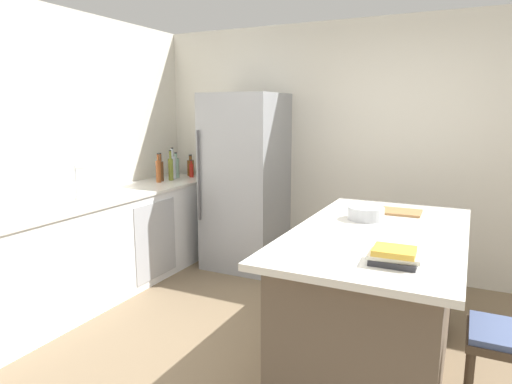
{
  "coord_description": "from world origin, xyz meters",
  "views": [
    {
      "loc": [
        0.95,
        -2.4,
        1.7
      ],
      "look_at": [
        -0.72,
        1.02,
        1.0
      ],
      "focal_mm": 31.25,
      "sensor_mm": 36.0,
      "label": 1
    }
  ],
  "objects_px": {
    "sink_faucet": "(77,182)",
    "olive_oil_bottle": "(171,168)",
    "cutting_board": "(398,212)",
    "gin_bottle": "(176,167)",
    "cookbook_stack": "(394,256)",
    "soda_bottle": "(172,166)",
    "refrigerator": "(245,182)",
    "kitchen_island": "(376,298)",
    "bar_stool": "(506,355)",
    "hot_sauce_bottle": "(191,170)",
    "vinegar_bottle": "(158,171)",
    "whiskey_bottle": "(191,167)",
    "syrup_bottle": "(161,170)",
    "mixing_bowl": "(366,213)"
  },
  "relations": [
    {
      "from": "sink_faucet",
      "to": "hot_sauce_bottle",
      "type": "distance_m",
      "value": 1.56
    },
    {
      "from": "sink_faucet",
      "to": "cutting_board",
      "type": "height_order",
      "value": "sink_faucet"
    },
    {
      "from": "cookbook_stack",
      "to": "cutting_board",
      "type": "xyz_separation_m",
      "value": [
        -0.16,
        1.19,
        -0.03
      ]
    },
    {
      "from": "kitchen_island",
      "to": "bar_stool",
      "type": "distance_m",
      "value": 0.91
    },
    {
      "from": "kitchen_island",
      "to": "hot_sauce_bottle",
      "type": "relative_size",
      "value": 9.18
    },
    {
      "from": "vinegar_bottle",
      "to": "cutting_board",
      "type": "bearing_deg",
      "value": -9.52
    },
    {
      "from": "whiskey_bottle",
      "to": "cookbook_stack",
      "type": "height_order",
      "value": "whiskey_bottle"
    },
    {
      "from": "syrup_bottle",
      "to": "mixing_bowl",
      "type": "bearing_deg",
      "value": -18.79
    },
    {
      "from": "hot_sauce_bottle",
      "to": "soda_bottle",
      "type": "height_order",
      "value": "soda_bottle"
    },
    {
      "from": "sink_faucet",
      "to": "olive_oil_bottle",
      "type": "height_order",
      "value": "olive_oil_bottle"
    },
    {
      "from": "bar_stool",
      "to": "cutting_board",
      "type": "relative_size",
      "value": 1.99
    },
    {
      "from": "bar_stool",
      "to": "refrigerator",
      "type": "bearing_deg",
      "value": 141.17
    },
    {
      "from": "soda_bottle",
      "to": "vinegar_bottle",
      "type": "distance_m",
      "value": 0.28
    },
    {
      "from": "bar_stool",
      "to": "vinegar_bottle",
      "type": "relative_size",
      "value": 2.11
    },
    {
      "from": "whiskey_bottle",
      "to": "gin_bottle",
      "type": "bearing_deg",
      "value": -110.77
    },
    {
      "from": "refrigerator",
      "to": "cookbook_stack",
      "type": "height_order",
      "value": "refrigerator"
    },
    {
      "from": "hot_sauce_bottle",
      "to": "soda_bottle",
      "type": "distance_m",
      "value": 0.24
    },
    {
      "from": "hot_sauce_bottle",
      "to": "syrup_bottle",
      "type": "bearing_deg",
      "value": -109.78
    },
    {
      "from": "kitchen_island",
      "to": "soda_bottle",
      "type": "height_order",
      "value": "soda_bottle"
    },
    {
      "from": "hot_sauce_bottle",
      "to": "olive_oil_bottle",
      "type": "distance_m",
      "value": 0.3
    },
    {
      "from": "olive_oil_bottle",
      "to": "soda_bottle",
      "type": "bearing_deg",
      "value": 115.9
    },
    {
      "from": "kitchen_island",
      "to": "whiskey_bottle",
      "type": "distance_m",
      "value": 3.02
    },
    {
      "from": "cutting_board",
      "to": "kitchen_island",
      "type": "bearing_deg",
      "value": -92.99
    },
    {
      "from": "gin_bottle",
      "to": "syrup_bottle",
      "type": "bearing_deg",
      "value": -88.95
    },
    {
      "from": "soda_bottle",
      "to": "mixing_bowl",
      "type": "xyz_separation_m",
      "value": [
        2.43,
        -1.03,
        -0.08
      ]
    },
    {
      "from": "refrigerator",
      "to": "gin_bottle",
      "type": "distance_m",
      "value": 0.91
    },
    {
      "from": "bar_stool",
      "to": "vinegar_bottle",
      "type": "xyz_separation_m",
      "value": [
        -3.27,
        1.55,
        0.51
      ]
    },
    {
      "from": "kitchen_island",
      "to": "bar_stool",
      "type": "bearing_deg",
      "value": -37.13
    },
    {
      "from": "olive_oil_bottle",
      "to": "gin_bottle",
      "type": "bearing_deg",
      "value": 108.67
    },
    {
      "from": "gin_bottle",
      "to": "soda_bottle",
      "type": "height_order",
      "value": "soda_bottle"
    },
    {
      "from": "sink_faucet",
      "to": "cookbook_stack",
      "type": "height_order",
      "value": "sink_faucet"
    },
    {
      "from": "whiskey_bottle",
      "to": "syrup_bottle",
      "type": "distance_m",
      "value": 0.49
    },
    {
      "from": "vinegar_bottle",
      "to": "cutting_board",
      "type": "xyz_separation_m",
      "value": [
        2.58,
        -0.43,
        -0.11
      ]
    },
    {
      "from": "gin_bottle",
      "to": "cookbook_stack",
      "type": "distance_m",
      "value": 3.42
    },
    {
      "from": "syrup_bottle",
      "to": "cutting_board",
      "type": "relative_size",
      "value": 0.93
    },
    {
      "from": "kitchen_island",
      "to": "bar_stool",
      "type": "xyz_separation_m",
      "value": [
        0.72,
        -0.55,
        0.07
      ]
    },
    {
      "from": "bar_stool",
      "to": "kitchen_island",
      "type": "bearing_deg",
      "value": 142.87
    },
    {
      "from": "kitchen_island",
      "to": "cutting_board",
      "type": "distance_m",
      "value": 0.74
    },
    {
      "from": "gin_bottle",
      "to": "cutting_board",
      "type": "xyz_separation_m",
      "value": [
        2.62,
        -0.81,
        -0.1
      ]
    },
    {
      "from": "sink_faucet",
      "to": "cookbook_stack",
      "type": "distance_m",
      "value": 2.82
    },
    {
      "from": "sink_faucet",
      "to": "cutting_board",
      "type": "bearing_deg",
      "value": 13.87
    },
    {
      "from": "whiskey_bottle",
      "to": "hot_sauce_bottle",
      "type": "distance_m",
      "value": 0.12
    },
    {
      "from": "hot_sauce_bottle",
      "to": "cutting_board",
      "type": "height_order",
      "value": "hot_sauce_bottle"
    },
    {
      "from": "olive_oil_bottle",
      "to": "cutting_board",
      "type": "height_order",
      "value": "olive_oil_bottle"
    },
    {
      "from": "bar_stool",
      "to": "olive_oil_bottle",
      "type": "distance_m",
      "value": 3.72
    },
    {
      "from": "soda_bottle",
      "to": "olive_oil_bottle",
      "type": "distance_m",
      "value": 0.11
    },
    {
      "from": "sink_faucet",
      "to": "olive_oil_bottle",
      "type": "relative_size",
      "value": 0.89
    },
    {
      "from": "vinegar_bottle",
      "to": "mixing_bowl",
      "type": "bearing_deg",
      "value": -17.24
    },
    {
      "from": "kitchen_island",
      "to": "cutting_board",
      "type": "xyz_separation_m",
      "value": [
        0.03,
        0.57,
        0.47
      ]
    },
    {
      "from": "vinegar_bottle",
      "to": "cookbook_stack",
      "type": "xyz_separation_m",
      "value": [
        2.74,
        -1.62,
        -0.07
      ]
    }
  ]
}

